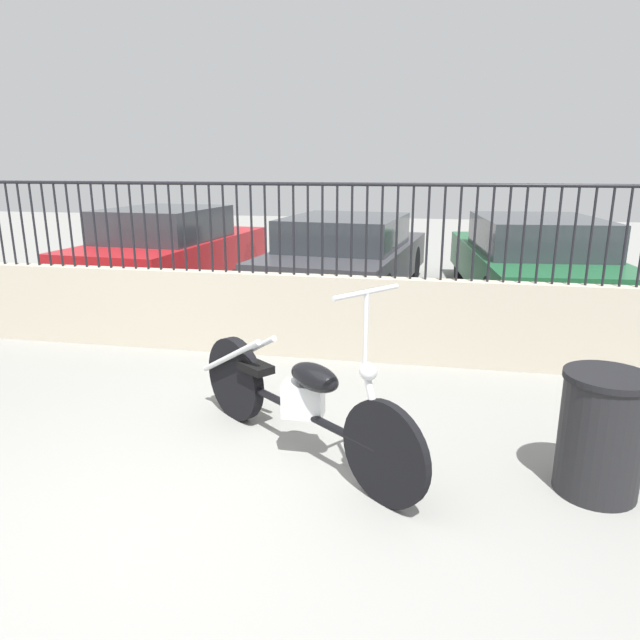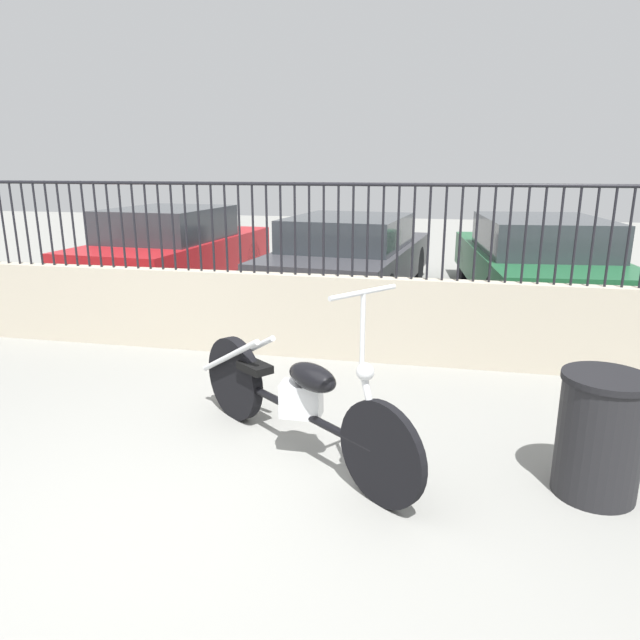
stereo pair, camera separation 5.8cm
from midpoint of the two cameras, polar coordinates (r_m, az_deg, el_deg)
name	(u,v)px [view 2 (the right image)]	position (r m, az deg, el deg)	size (l,w,h in m)	color
ground_plane	(185,515)	(3.65, -12.89, -18.45)	(40.00, 40.00, 0.00)	gray
low_wall	(303,316)	(6.10, -1.46, 0.43)	(9.66, 0.18, 0.89)	#B2A893
fence_railing	(302,218)	(5.92, -1.52, 10.20)	(9.66, 0.04, 0.95)	black
motorcycle_black	(287,395)	(4.11, -2.89, -7.50)	(1.91, 1.52, 1.32)	black
trash_bin	(600,435)	(3.98, 26.57, -10.28)	(0.52, 0.52, 0.79)	black
car_red	(174,247)	(9.92, -14.20, 7.05)	(2.05, 4.28, 1.34)	black
car_dark_grey	(350,256)	(8.94, 3.25, 6.44)	(2.28, 4.45, 1.26)	black
car_green	(536,260)	(9.06, 20.96, 5.63)	(2.21, 4.74, 1.28)	black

